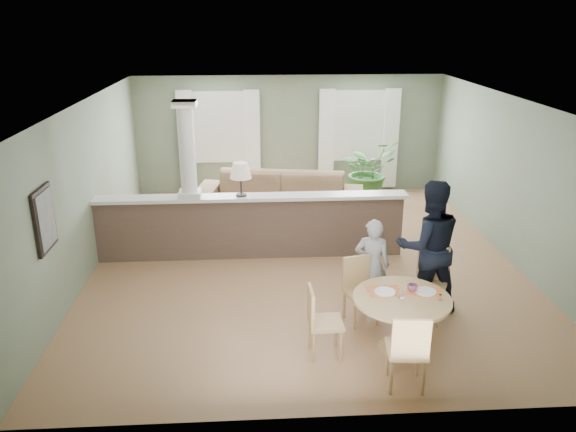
{
  "coord_description": "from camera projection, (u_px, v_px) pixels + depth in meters",
  "views": [
    {
      "loc": [
        -0.83,
        -8.78,
        3.98
      ],
      "look_at": [
        -0.34,
        -1.0,
        1.16
      ],
      "focal_mm": 35.0,
      "sensor_mm": 36.0,
      "label": 1
    }
  ],
  "objects": [
    {
      "name": "ground",
      "position": [
        304.0,
        260.0,
        9.64
      ],
      "size": [
        8.0,
        8.0,
        0.0
      ],
      "primitive_type": "plane",
      "color": "tan",
      "rests_on": "ground"
    },
    {
      "name": "sofa",
      "position": [
        279.0,
        200.0,
        11.18
      ],
      "size": [
        3.51,
        1.85,
        0.97
      ],
      "primitive_type": "imported",
      "rotation": [
        0.0,
        0.0,
        -0.17
      ],
      "color": "#946D51",
      "rests_on": "ground"
    },
    {
      "name": "man_person",
      "position": [
        428.0,
        246.0,
        7.75
      ],
      "size": [
        0.94,
        0.74,
        1.9
      ],
      "primitive_type": "imported",
      "rotation": [
        0.0,
        0.0,
        3.16
      ],
      "color": "black",
      "rests_on": "ground"
    },
    {
      "name": "room_shell",
      "position": [
        300.0,
        148.0,
        9.62
      ],
      "size": [
        7.02,
        8.02,
        2.71
      ],
      "color": "gray",
      "rests_on": "ground"
    },
    {
      "name": "chair_side",
      "position": [
        320.0,
        319.0,
        6.8
      ],
      "size": [
        0.42,
        0.42,
        0.9
      ],
      "rotation": [
        0.0,
        0.0,
        1.61
      ],
      "color": "tan",
      "rests_on": "ground"
    },
    {
      "name": "child_person",
      "position": [
        372.0,
        265.0,
        7.82
      ],
      "size": [
        0.56,
        0.44,
        1.36
      ],
      "primitive_type": "imported",
      "rotation": [
        0.0,
        0.0,
        2.9
      ],
      "color": "#999A9E",
      "rests_on": "ground"
    },
    {
      "name": "chair_near",
      "position": [
        408.0,
        349.0,
        6.14
      ],
      "size": [
        0.47,
        0.47,
        0.96
      ],
      "rotation": [
        0.0,
        0.0,
        3.04
      ],
      "color": "tan",
      "rests_on": "ground"
    },
    {
      "name": "chair_far_man",
      "position": [
        430.0,
        279.0,
        7.68
      ],
      "size": [
        0.62,
        0.62,
        1.01
      ],
      "rotation": [
        0.0,
        0.0,
        -0.5
      ],
      "color": "tan",
      "rests_on": "ground"
    },
    {
      "name": "pony_wall",
      "position": [
        246.0,
        218.0,
        9.53
      ],
      "size": [
        5.32,
        0.38,
        2.7
      ],
      "color": "brown",
      "rests_on": "ground"
    },
    {
      "name": "houseplant",
      "position": [
        368.0,
        170.0,
        12.51
      ],
      "size": [
        1.62,
        1.56,
        1.38
      ],
      "primitive_type": "imported",
      "rotation": [
        0.0,
        0.0,
        0.53
      ],
      "color": "#2D5E25",
      "rests_on": "ground"
    },
    {
      "name": "chair_far_boy",
      "position": [
        359.0,
        286.0,
        7.6
      ],
      "size": [
        0.5,
        0.5,
        0.9
      ],
      "rotation": [
        0.0,
        0.0,
        0.27
      ],
      "color": "tan",
      "rests_on": "ground"
    },
    {
      "name": "dining_table",
      "position": [
        402.0,
        308.0,
        6.89
      ],
      "size": [
        1.2,
        1.2,
        0.82
      ],
      "rotation": [
        0.0,
        0.0,
        0.05
      ],
      "color": "tan",
      "rests_on": "ground"
    }
  ]
}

